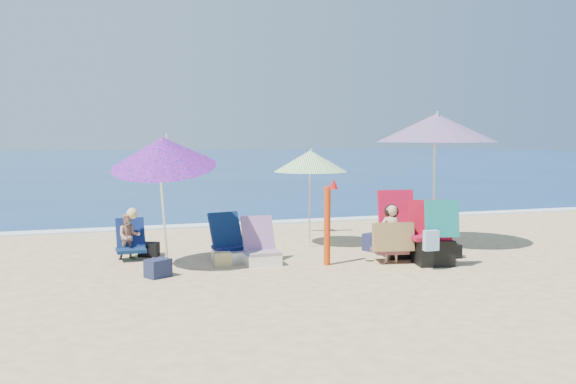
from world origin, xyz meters
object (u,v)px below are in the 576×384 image
object	(u,v)px
furled_umbrella	(328,218)
person_center	(391,235)
camp_chair_left	(401,237)
chair_rainbow	(261,252)
camp_chair_right	(433,241)
umbrella_striped	(310,161)
umbrella_blue	(163,152)
umbrella_turquoise	(436,128)
chair_navy	(231,248)
person_left	(129,236)

from	to	relation	value
furled_umbrella	person_center	bearing A→B (deg)	-8.21
camp_chair_left	person_center	distance (m)	0.66
chair_rainbow	camp_chair_right	bearing A→B (deg)	-20.03
furled_umbrella	camp_chair_right	xyz separation A→B (m)	(1.57, -0.47, -0.37)
umbrella_striped	umbrella_blue	size ratio (longest dim) A/B	0.82
camp_chair_right	umbrella_turquoise	bearing A→B (deg)	58.45
umbrella_blue	camp_chair_left	bearing A→B (deg)	-2.24
umbrella_blue	person_center	distance (m)	3.76
furled_umbrella	camp_chair_left	size ratio (longest dim) A/B	1.24
umbrella_turquoise	person_center	distance (m)	2.44
umbrella_blue	furled_umbrella	xyz separation A→B (m)	(2.45, -0.49, -1.02)
chair_rainbow	camp_chair_right	xyz separation A→B (m)	(2.53, -0.92, 0.18)
furled_umbrella	person_center	size ratio (longest dim) A/B	1.45
umbrella_striped	camp_chair_right	world-z (taller)	umbrella_striped
camp_chair_right	chair_rainbow	bearing A→B (deg)	159.97
chair_navy	person_center	xyz separation A→B (m)	(2.36, -1.06, 0.25)
umbrella_striped	umbrella_turquoise	bearing A→B (deg)	-20.20
umbrella_turquoise	umbrella_blue	xyz separation A→B (m)	(-4.86, -0.41, -0.38)
camp_chair_left	person_left	world-z (taller)	camp_chair_left
umbrella_striped	camp_chair_right	xyz separation A→B (m)	(1.26, -2.14, -1.18)
chair_rainbow	umbrella_blue	bearing A→B (deg)	178.44
camp_chair_left	camp_chair_right	size ratio (longest dim) A/B	1.04
umbrella_striped	umbrella_blue	bearing A→B (deg)	-156.82
chair_navy	camp_chair_left	size ratio (longest dim) A/B	0.77
person_left	umbrella_striped	bearing A→B (deg)	3.63
person_left	chair_navy	bearing A→B (deg)	-19.52
furled_umbrella	chair_rainbow	size ratio (longest dim) A/B	1.87
umbrella_striped	furled_umbrella	bearing A→B (deg)	-100.51
furled_umbrella	person_center	world-z (taller)	furled_umbrella
chair_navy	person_left	world-z (taller)	person_left
camp_chair_right	person_left	distance (m)	4.87
chair_navy	camp_chair_left	xyz separation A→B (m)	(2.78, -0.58, 0.13)
chair_navy	chair_rainbow	xyz separation A→B (m)	(0.39, -0.47, -0.00)
furled_umbrella	camp_chair_left	bearing A→B (deg)	13.22
umbrella_turquoise	chair_rainbow	world-z (taller)	umbrella_turquoise
umbrella_striped	person_left	distance (m)	3.43
camp_chair_left	chair_navy	bearing A→B (deg)	168.25
umbrella_turquoise	furled_umbrella	distance (m)	2.93
umbrella_blue	camp_chair_right	world-z (taller)	umbrella_blue
camp_chair_left	chair_rainbow	bearing A→B (deg)	177.33
umbrella_turquoise	chair_navy	world-z (taller)	umbrella_turquoise
chair_rainbow	person_left	xyz separation A→B (m)	(-1.94, 1.02, 0.19)
umbrella_striped	person_left	size ratio (longest dim) A/B	2.11
umbrella_striped	umbrella_blue	distance (m)	3.01
umbrella_striped	person_center	xyz separation A→B (m)	(0.70, -1.82, -1.10)
umbrella_blue	person_left	world-z (taller)	umbrella_blue
umbrella_blue	chair_navy	bearing A→B (deg)	21.04
umbrella_turquoise	chair_navy	xyz separation A→B (m)	(-3.75, 0.02, -1.95)
camp_chair_left	person_center	size ratio (longest dim) A/B	1.17
camp_chair_left	furled_umbrella	bearing A→B (deg)	-166.78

